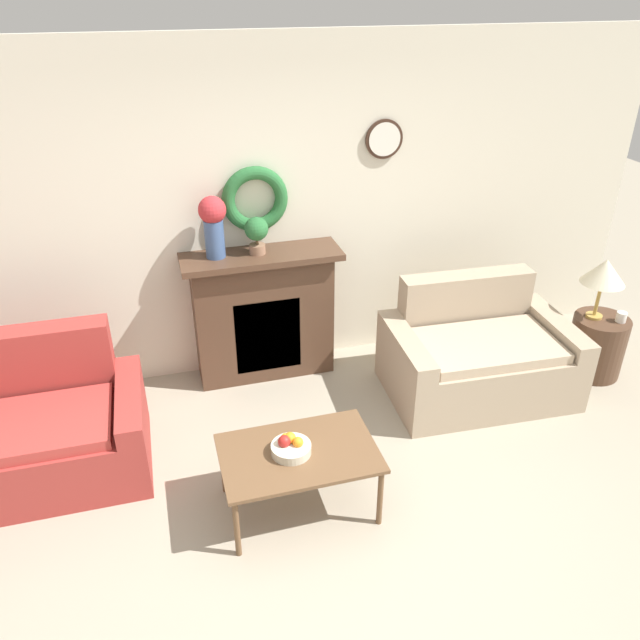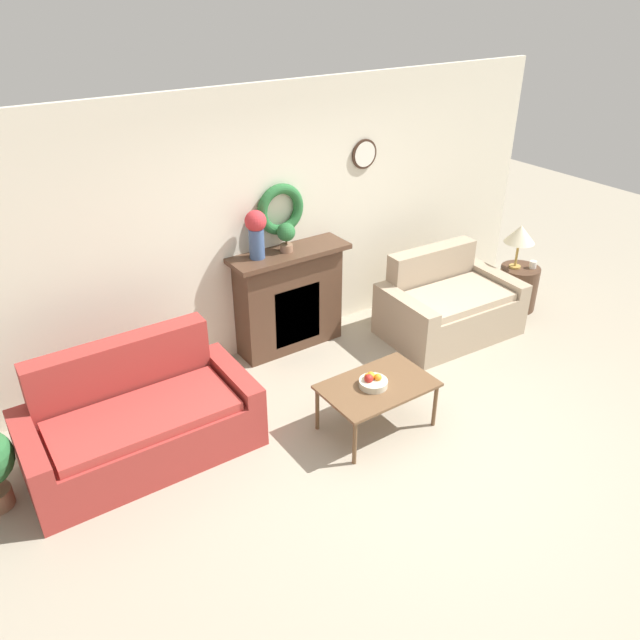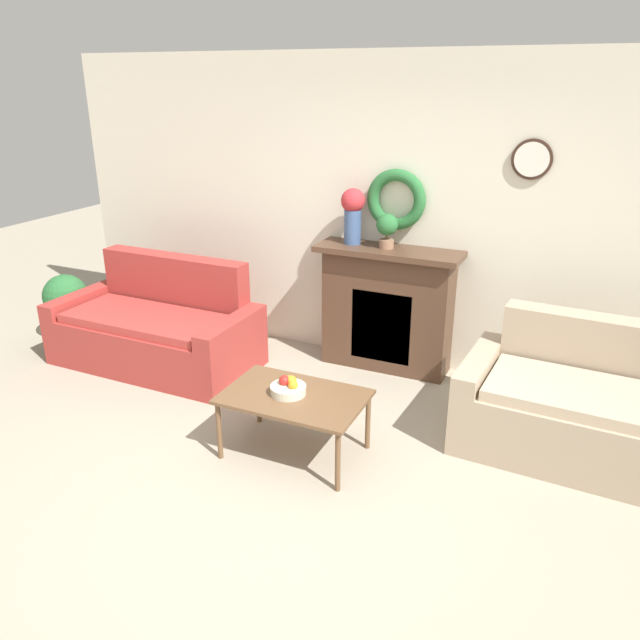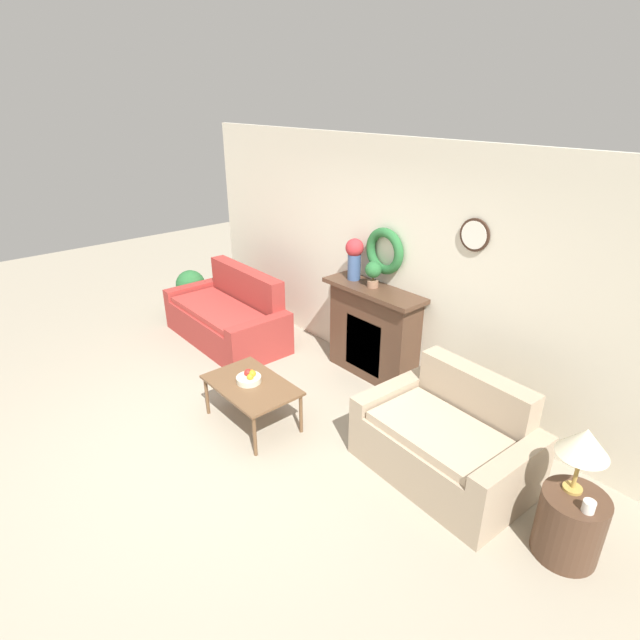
% 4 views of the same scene
% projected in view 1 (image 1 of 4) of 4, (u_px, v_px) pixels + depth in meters
% --- Properties ---
extents(ground_plane, '(16.00, 16.00, 0.00)m').
position_uv_depth(ground_plane, '(348.00, 567.00, 3.63)').
color(ground_plane, '#9E937F').
extents(wall_back, '(6.80, 0.17, 2.70)m').
position_uv_depth(wall_back, '(259.00, 214.00, 4.97)').
color(wall_back, beige).
rests_on(wall_back, ground_plane).
extents(fireplace, '(1.27, 0.41, 1.12)m').
position_uv_depth(fireplace, '(264.00, 314.00, 5.17)').
color(fireplace, '#4C3323').
rests_on(fireplace, ground_plane).
extents(couch_left, '(1.86, 0.92, 0.94)m').
position_uv_depth(couch_left, '(3.00, 437.00, 4.16)').
color(couch_left, '#9E332D').
rests_on(couch_left, ground_plane).
extents(loveseat_right, '(1.50, 1.01, 0.90)m').
position_uv_depth(loveseat_right, '(477.00, 356.00, 5.05)').
color(loveseat_right, tan).
rests_on(loveseat_right, ground_plane).
extents(coffee_table, '(0.97, 0.62, 0.46)m').
position_uv_depth(coffee_table, '(299.00, 457.00, 3.85)').
color(coffee_table, brown).
rests_on(coffee_table, ground_plane).
extents(fruit_bowl, '(0.25, 0.25, 0.12)m').
position_uv_depth(fruit_bowl, '(290.00, 446.00, 3.81)').
color(fruit_bowl, beige).
rests_on(fruit_bowl, coffee_table).
extents(side_table_by_loveseat, '(0.46, 0.46, 0.53)m').
position_uv_depth(side_table_by_loveseat, '(596.00, 346.00, 5.30)').
color(side_table_by_loveseat, '#4C3323').
rests_on(side_table_by_loveseat, ground_plane).
extents(table_lamp, '(0.35, 0.35, 0.52)m').
position_uv_depth(table_lamp, '(604.00, 272.00, 5.00)').
color(table_lamp, '#B28E42').
rests_on(table_lamp, side_table_by_loveseat).
extents(mug, '(0.08, 0.08, 0.09)m').
position_uv_depth(mug, '(621.00, 317.00, 5.11)').
color(mug, silver).
rests_on(mug, side_table_by_loveseat).
extents(vase_on_mantel_left, '(0.21, 0.21, 0.48)m').
position_uv_depth(vase_on_mantel_left, '(213.00, 222.00, 4.68)').
color(vase_on_mantel_left, '#3D5684').
rests_on(vase_on_mantel_left, fireplace).
extents(potted_plant_on_mantel, '(0.19, 0.19, 0.30)m').
position_uv_depth(potted_plant_on_mantel, '(257.00, 232.00, 4.79)').
color(potted_plant_on_mantel, '#8E664C').
rests_on(potted_plant_on_mantel, fireplace).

